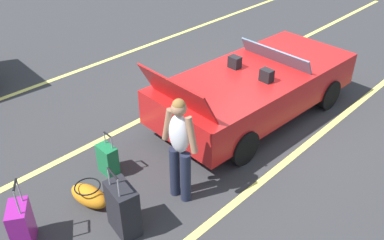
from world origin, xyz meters
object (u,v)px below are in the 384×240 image
object	(u,v)px
suitcase_small_carryon	(108,160)
convertible_car	(262,84)
suitcase_medium_bright	(22,225)
suitcase_large_black	(123,209)
traveler_person	(180,145)
duffel_bag	(89,195)

from	to	relation	value
suitcase_small_carryon	convertible_car	bearing A→B (deg)	171.68
suitcase_medium_bright	suitcase_small_carryon	world-z (taller)	suitcase_medium_bright
suitcase_large_black	suitcase_small_carryon	size ratio (longest dim) A/B	1.43
traveler_person	suitcase_large_black	bearing A→B (deg)	168.47
convertible_car	suitcase_large_black	xyz separation A→B (m)	(-3.73, -0.53, -0.22)
suitcase_small_carryon	traveler_person	bearing A→B (deg)	111.43
suitcase_small_carryon	suitcase_large_black	bearing A→B (deg)	66.17
suitcase_large_black	duffel_bag	xyz separation A→B (m)	(-0.07, 0.74, -0.21)
suitcase_large_black	suitcase_medium_bright	xyz separation A→B (m)	(-1.04, 0.74, -0.06)
suitcase_small_carryon	duffel_bag	bearing A→B (deg)	33.84
duffel_bag	traveler_person	size ratio (longest dim) A/B	0.42
convertible_car	traveler_person	bearing A→B (deg)	-164.95
convertible_car	suitcase_large_black	size ratio (longest dim) A/B	4.18
suitcase_small_carryon	traveler_person	xyz separation A→B (m)	(0.42, -1.19, 0.68)
suitcase_large_black	convertible_car	bearing A→B (deg)	18.28
suitcase_medium_bright	duffel_bag	size ratio (longest dim) A/B	1.44
convertible_car	suitcase_small_carryon	xyz separation A→B (m)	(-3.19, 0.59, -0.34)
duffel_bag	traveler_person	distance (m)	1.52
convertible_car	duffel_bag	distance (m)	3.83
convertible_car	duffel_bag	xyz separation A→B (m)	(-3.80, 0.21, -0.43)
duffel_bag	suitcase_large_black	bearing A→B (deg)	-84.96
suitcase_large_black	suitcase_medium_bright	distance (m)	1.28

